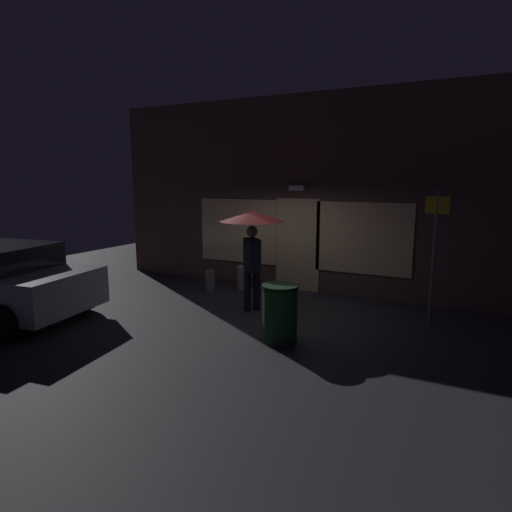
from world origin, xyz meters
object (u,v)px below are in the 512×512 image
object	(u,v)px
street_sign_post	(434,251)
sidewalk_bollard	(243,278)
sidewalk_bollard_2	(210,281)
person_with_umbrella	(252,229)
trash_bin	(280,313)

from	to	relation	value
street_sign_post	sidewalk_bollard	xyz separation A→B (m)	(-4.34, 0.77, -1.10)
sidewalk_bollard_2	person_with_umbrella	bearing A→B (deg)	-29.97
trash_bin	sidewalk_bollard	bearing A→B (deg)	128.70
sidewalk_bollard	trash_bin	world-z (taller)	trash_bin
person_with_umbrella	trash_bin	world-z (taller)	person_with_umbrella
person_with_umbrella	street_sign_post	size ratio (longest dim) A/B	0.83
person_with_umbrella	street_sign_post	distance (m)	3.42
street_sign_post	sidewalk_bollard_2	world-z (taller)	street_sign_post
trash_bin	street_sign_post	bearing A→B (deg)	43.50
street_sign_post	sidewalk_bollard_2	bearing A→B (deg)	176.82
person_with_umbrella	sidewalk_bollard_2	size ratio (longest dim) A/B	4.13
sidewalk_bollard_2	sidewalk_bollard	bearing A→B (deg)	37.55
person_with_umbrella	trash_bin	xyz separation A→B (m)	(1.22, -1.34, -1.20)
street_sign_post	sidewalk_bollard_2	size ratio (longest dim) A/B	4.98
sidewalk_bollard	person_with_umbrella	bearing A→B (deg)	-55.15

